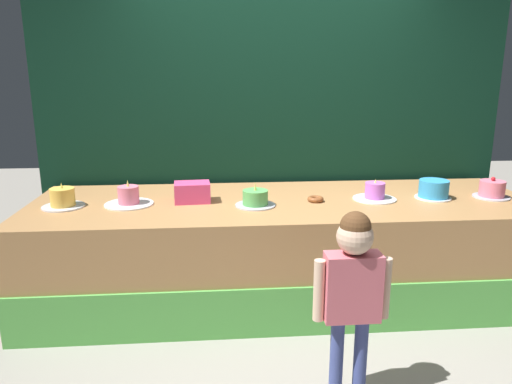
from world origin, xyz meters
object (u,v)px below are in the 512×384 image
(donut, at_px, (316,199))
(cake_far_right, at_px, (492,190))
(cake_far_left, at_px, (63,199))
(pink_box, at_px, (192,192))
(cake_left, at_px, (129,198))
(cake_center_left, at_px, (255,199))
(cake_center_right, at_px, (375,193))
(child_figure, at_px, (353,281))
(cake_right, at_px, (434,190))

(donut, height_order, cake_far_right, cake_far_right)
(cake_far_left, bearing_deg, pink_box, 4.22)
(cake_left, bearing_deg, cake_far_left, -176.97)
(cake_far_left, height_order, cake_center_left, cake_far_left)
(cake_center_right, bearing_deg, child_figure, -112.88)
(cake_far_left, distance_m, cake_left, 0.45)
(pink_box, xyz_separation_m, donut, (0.91, -0.07, -0.05))
(donut, xyz_separation_m, cake_center_left, (-0.45, -0.08, 0.03))
(pink_box, xyz_separation_m, cake_center_left, (0.45, -0.15, -0.02))
(cake_far_left, xyz_separation_m, cake_left, (0.45, 0.02, -0.01))
(donut, bearing_deg, cake_far_left, 179.94)
(cake_far_left, height_order, cake_right, cake_far_left)
(cake_center_left, bearing_deg, cake_center_right, 6.37)
(cake_left, relative_size, cake_far_right, 1.30)
(child_figure, relative_size, cake_center_right, 3.22)
(cake_left, height_order, cake_center_left, cake_left)
(cake_far_left, height_order, cake_far_right, cake_far_left)
(cake_far_left, bearing_deg, cake_left, 3.03)
(child_figure, xyz_separation_m, cake_center_left, (-0.41, 1.08, 0.15))
(pink_box, distance_m, donut, 0.91)
(cake_center_left, xyz_separation_m, cake_far_right, (1.81, 0.08, 0.01))
(cake_far_left, bearing_deg, cake_center_left, -3.43)
(child_figure, xyz_separation_m, pink_box, (-0.86, 1.23, 0.17))
(cake_far_right, bearing_deg, cake_far_left, -179.96)
(pink_box, height_order, cake_far_right, cake_far_right)
(cake_center_right, bearing_deg, cake_far_left, -179.50)
(cake_far_left, bearing_deg, donut, -0.06)
(pink_box, distance_m, cake_right, 1.81)
(pink_box, xyz_separation_m, cake_far_right, (2.27, -0.06, -0.01))
(cake_far_left, height_order, cake_left, cake_left)
(cake_center_left, bearing_deg, cake_left, 173.36)
(cake_center_right, height_order, cake_far_right, cake_far_right)
(donut, relative_size, cake_center_left, 0.41)
(cake_center_right, bearing_deg, donut, -177.30)
(cake_right, bearing_deg, cake_center_right, 179.50)
(cake_far_left, relative_size, cake_center_left, 1.02)
(cake_center_left, xyz_separation_m, cake_right, (1.36, 0.10, 0.02))
(cake_right, height_order, cake_far_right, cake_far_right)
(cake_left, distance_m, cake_center_right, 1.81)
(cake_center_left, relative_size, cake_far_right, 1.08)
(cake_left, relative_size, cake_right, 1.30)
(cake_far_left, relative_size, cake_center_right, 0.91)
(cake_center_left, bearing_deg, pink_box, 161.87)
(cake_far_left, distance_m, cake_center_right, 2.27)
(donut, height_order, cake_right, cake_right)
(cake_far_left, distance_m, cake_right, 2.72)
(child_figure, height_order, cake_right, child_figure)
(pink_box, xyz_separation_m, cake_right, (1.81, -0.05, -0.00))
(cake_far_right, bearing_deg, cake_center_left, -177.36)
(donut, distance_m, cake_left, 1.36)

